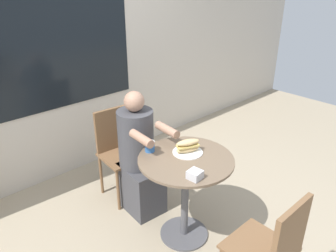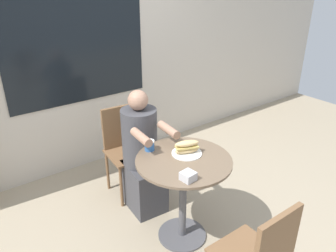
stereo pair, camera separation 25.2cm
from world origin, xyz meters
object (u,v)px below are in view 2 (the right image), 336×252
object	(u,v)px
diner_chair	(124,142)
cafe_table	(183,181)
sandwich_on_plate	(187,148)
seated_diner	(142,159)
drink_cup	(149,145)

from	to	relation	value
diner_chair	cafe_table	bearing A→B (deg)	96.40
cafe_table	sandwich_on_plate	xyz separation A→B (m)	(0.07, 0.05, 0.24)
seated_diner	sandwich_on_plate	bearing A→B (deg)	107.17
diner_chair	drink_cup	world-z (taller)	diner_chair
sandwich_on_plate	cafe_table	bearing A→B (deg)	-143.78
diner_chair	sandwich_on_plate	world-z (taller)	diner_chair
drink_cup	cafe_table	bearing A→B (deg)	-64.34
diner_chair	sandwich_on_plate	xyz separation A→B (m)	(0.10, -0.83, 0.27)
diner_chair	drink_cup	distance (m)	0.68
diner_chair	drink_cup	xyz separation A→B (m)	(-0.10, -0.61, 0.27)
seated_diner	cafe_table	bearing A→B (deg)	98.67
seated_diner	sandwich_on_plate	world-z (taller)	seated_diner
diner_chair	drink_cup	bearing A→B (deg)	85.22
seated_diner	drink_cup	size ratio (longest dim) A/B	13.80
diner_chair	seated_diner	world-z (taller)	seated_diner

